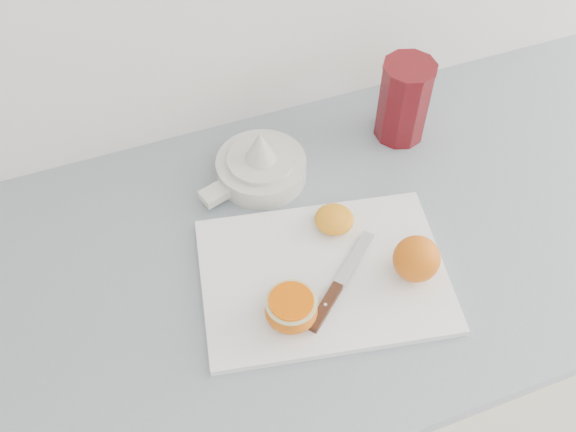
{
  "coord_description": "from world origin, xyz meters",
  "views": [
    {
      "loc": [
        -0.14,
        1.17,
        1.69
      ],
      "look_at": [
        0.06,
        1.71,
        0.96
      ],
      "focal_mm": 40.0,
      "sensor_mm": 36.0,
      "label": 1
    }
  ],
  "objects_px": {
    "cutting_board": "(324,275)",
    "citrus_juicer": "(260,165)",
    "counter": "(358,348)",
    "half_orange": "(291,309)",
    "red_tumbler": "(404,103)"
  },
  "relations": [
    {
      "from": "cutting_board",
      "to": "citrus_juicer",
      "type": "bearing_deg",
      "value": 95.47
    },
    {
      "from": "counter",
      "to": "citrus_juicer",
      "type": "height_order",
      "value": "citrus_juicer"
    },
    {
      "from": "half_orange",
      "to": "citrus_juicer",
      "type": "distance_m",
      "value": 0.28
    },
    {
      "from": "cutting_board",
      "to": "red_tumbler",
      "type": "distance_m",
      "value": 0.34
    },
    {
      "from": "citrus_juicer",
      "to": "red_tumbler",
      "type": "relative_size",
      "value": 1.27
    },
    {
      "from": "half_orange",
      "to": "cutting_board",
      "type": "bearing_deg",
      "value": 36.22
    },
    {
      "from": "red_tumbler",
      "to": "counter",
      "type": "bearing_deg",
      "value": -123.9
    },
    {
      "from": "citrus_juicer",
      "to": "red_tumbler",
      "type": "distance_m",
      "value": 0.27
    },
    {
      "from": "counter",
      "to": "cutting_board",
      "type": "height_order",
      "value": "cutting_board"
    },
    {
      "from": "red_tumbler",
      "to": "cutting_board",
      "type": "bearing_deg",
      "value": -135.78
    },
    {
      "from": "cutting_board",
      "to": "half_orange",
      "type": "xyz_separation_m",
      "value": [
        -0.07,
        -0.05,
        0.03
      ]
    },
    {
      "from": "cutting_board",
      "to": "citrus_juicer",
      "type": "xyz_separation_m",
      "value": [
        -0.02,
        0.22,
        0.02
      ]
    },
    {
      "from": "counter",
      "to": "cutting_board",
      "type": "relative_size",
      "value": 6.61
    },
    {
      "from": "citrus_juicer",
      "to": "cutting_board",
      "type": "bearing_deg",
      "value": -84.53
    },
    {
      "from": "counter",
      "to": "red_tumbler",
      "type": "relative_size",
      "value": 15.98
    }
  ]
}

